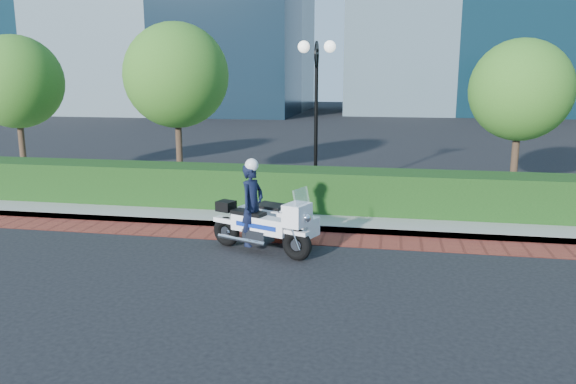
% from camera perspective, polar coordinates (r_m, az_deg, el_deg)
% --- Properties ---
extents(ground, '(120.00, 120.00, 0.00)m').
position_cam_1_polar(ground, '(11.12, -6.05, -6.50)').
color(ground, black).
rests_on(ground, ground).
extents(brick_strip, '(60.00, 1.00, 0.01)m').
position_cam_1_polar(brick_strip, '(12.49, -4.10, -4.34)').
color(brick_strip, maroon).
rests_on(brick_strip, ground).
extents(sidewalk, '(60.00, 8.00, 0.15)m').
position_cam_1_polar(sidewalk, '(16.74, -0.24, 0.15)').
color(sidewalk, gray).
rests_on(sidewalk, ground).
extents(hedge_main, '(18.00, 1.20, 1.00)m').
position_cam_1_polar(hedge_main, '(14.32, -2.03, 0.46)').
color(hedge_main, black).
rests_on(hedge_main, sidewalk).
extents(lamppost, '(1.02, 0.70, 4.21)m').
position_cam_1_polar(lamppost, '(15.44, 2.89, 9.93)').
color(lamppost, black).
rests_on(lamppost, sidewalk).
extents(tree_a, '(3.00, 3.00, 4.58)m').
position_cam_1_polar(tree_a, '(20.51, -25.92, 10.01)').
color(tree_a, '#332319').
rests_on(tree_a, sidewalk).
extents(tree_b, '(3.20, 3.20, 4.89)m').
position_cam_1_polar(tree_b, '(17.84, -11.28, 11.52)').
color(tree_b, '#332319').
rests_on(tree_b, sidewalk).
extents(tree_c, '(2.80, 2.80, 4.30)m').
position_cam_1_polar(tree_c, '(16.95, 22.55, 9.53)').
color(tree_c, '#332319').
rests_on(tree_c, sidewalk).
extents(police_motorcycle, '(2.23, 2.06, 1.89)m').
position_cam_1_polar(police_motorcycle, '(11.40, -2.28, -2.58)').
color(police_motorcycle, black).
rests_on(police_motorcycle, ground).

